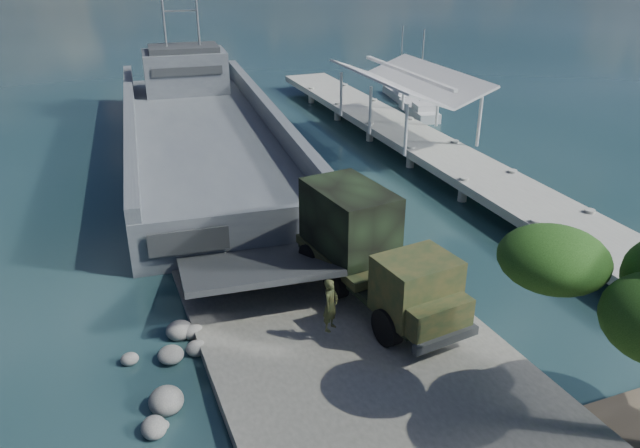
{
  "coord_description": "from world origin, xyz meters",
  "views": [
    {
      "loc": [
        -7.57,
        -17.01,
        13.45
      ],
      "look_at": [
        1.36,
        6.0,
        1.99
      ],
      "focal_mm": 35.0,
      "sensor_mm": 36.0,
      "label": 1
    }
  ],
  "objects": [
    {
      "name": "ground",
      "position": [
        0.0,
        0.0,
        0.0
      ],
      "size": [
        1400.0,
        1400.0,
        0.0
      ],
      "primitive_type": "plane",
      "color": "#183939",
      "rests_on": "ground"
    },
    {
      "name": "pier",
      "position": [
        13.0,
        18.77,
        1.6
      ],
      "size": [
        6.4,
        44.0,
        6.1
      ],
      "color": "gray",
      "rests_on": "ground"
    },
    {
      "name": "sailboat_near",
      "position": [
        18.16,
        26.76,
        0.38
      ],
      "size": [
        2.73,
        6.0,
        7.05
      ],
      "rotation": [
        0.0,
        0.0,
        -0.19
      ],
      "color": "silver",
      "rests_on": "ground"
    },
    {
      "name": "landing_craft",
      "position": [
        -0.34,
        23.24,
        0.93
      ],
      "size": [
        12.61,
        38.76,
        11.33
      ],
      "rotation": [
        0.0,
        0.0,
        -0.09
      ],
      "color": "#4B5058",
      "rests_on": "ground"
    },
    {
      "name": "sailboat_far",
      "position": [
        19.49,
        32.7,
        0.35
      ],
      "size": [
        2.41,
        5.53,
        6.52
      ],
      "rotation": [
        0.0,
        0.0,
        -0.16
      ],
      "color": "silver",
      "rests_on": "ground"
    },
    {
      "name": "shoreline_rocks",
      "position": [
        -6.2,
        0.5,
        0.0
      ],
      "size": [
        3.2,
        5.6,
        0.9
      ],
      "primitive_type": null,
      "color": "slate",
      "rests_on": "ground"
    },
    {
      "name": "boat_ramp",
      "position": [
        0.0,
        -1.0,
        0.25
      ],
      "size": [
        10.0,
        18.0,
        0.5
      ],
      "primitive_type": "cube",
      "color": "#64645C",
      "rests_on": "ground"
    },
    {
      "name": "military_truck",
      "position": [
        1.89,
        2.12,
        2.49
      ],
      "size": [
        3.78,
        8.91,
        4.0
      ],
      "rotation": [
        0.0,
        0.0,
        0.13
      ],
      "color": "black",
      "rests_on": "boat_ramp"
    },
    {
      "name": "soldier",
      "position": [
        -0.6,
        -0.08,
        1.48
      ],
      "size": [
        0.85,
        0.82,
        1.96
      ],
      "primitive_type": "imported",
      "rotation": [
        0.0,
        0.0,
        0.69
      ],
      "color": "#1F311B",
      "rests_on": "boat_ramp"
    }
  ]
}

